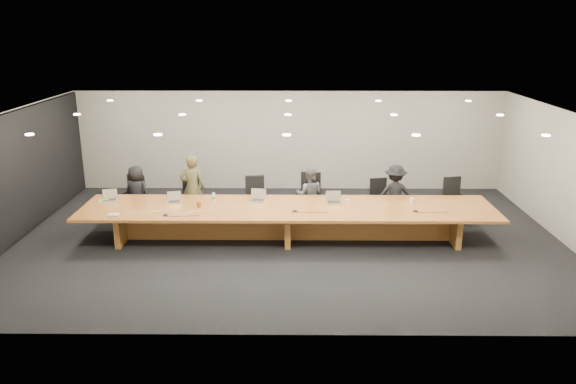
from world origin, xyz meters
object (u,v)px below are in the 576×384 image
Objects in this scene: laptop_b at (174,197)px; laptop_d at (334,197)px; laptop_c at (257,195)px; paper_cup_far at (412,200)px; mic_left at (165,215)px; chair_mid_left at (255,199)px; person_b at (193,188)px; mic_center at (295,211)px; chair_far_left at (133,197)px; chair_far_right at (455,199)px; chair_left at (188,200)px; paper_cup_near at (347,202)px; amber_mug at (199,205)px; person_a at (137,193)px; chair_right at (381,199)px; person_c at (310,195)px; laptop_a at (110,195)px; person_d at (395,194)px; chair_mid_right at (309,196)px; water_bottle at (214,198)px; av_box at (113,215)px; mic_right at (416,211)px; conference_table at (288,217)px.

laptop_b is 3.57m from laptop_d.
laptop_c reaches higher than laptop_b.
paper_cup_far is (5.32, 0.05, -0.07)m from laptop_b.
chair_mid_left is at bearing 45.99° from mic_left.
person_b is 3.44m from laptop_d.
person_b is at bearing 170.52° from paper_cup_far.
mic_center is (2.70, -0.62, -0.10)m from laptop_b.
laptop_c is (3.10, -0.92, 0.34)m from chair_far_left.
chair_far_right is at bearing 18.68° from laptop_c.
mic_center is (2.57, -1.60, 0.26)m from chair_left.
paper_cup_near is at bearing -175.25° from paper_cup_far.
chair_left is at bearing 110.24° from amber_mug.
chair_far_right reaches higher than laptop_b.
person_a is at bearing -168.09° from chair_left.
person_c is (-1.73, -0.14, 0.16)m from chair_right.
laptop_a is 5.05m from laptop_d.
chair_far_left is 0.76× the size of person_d.
laptop_c is 3.00× the size of amber_mug.
chair_far_left is 4.93m from laptop_d.
laptop_d is (0.52, -0.91, 0.21)m from person_c.
chair_mid_right reaches higher than mic_left.
person_a is 2.16m from amber_mug.
chair_mid_right is at bearing 7.77° from laptop_b.
chair_far_left reaches higher than paper_cup_far.
laptop_c is at bearing 178.99° from paper_cup_far.
person_c is 6.14× the size of water_bottle.
person_d reaches higher than chair_mid_right.
chair_far_left is 8.15× the size of mic_center.
av_box is (-7.64, -1.89, 0.24)m from chair_far_right.
chair_right is 8.13× the size of mic_left.
laptop_c reaches higher than paper_cup_far.
av_box is (-4.65, -0.90, -0.11)m from laptop_d.
laptop_a is 1.11m from av_box.
person_a is (-1.23, -0.01, 0.17)m from chair_left.
chair_mid_right is 3.52m from chair_far_right.
chair_right is at bearing -32.35° from person_d.
av_box is (-5.87, -1.95, 0.26)m from chair_right.
chair_mid_left is at bearing -163.07° from person_a.
chair_right is at bearing 11.90° from chair_mid_right.
chair_far_left is 6.32m from person_d.
mic_center is at bearing 175.24° from person_a.
paper_cup_near is (0.30, -0.06, -0.08)m from laptop_d.
laptop_d is at bearing -174.87° from chair_far_right.
mic_right is at bearing -24.37° from chair_mid_right.
chair_far_right is at bearing 15.02° from av_box.
av_box is (-6.40, -0.97, -0.03)m from paper_cup_far.
person_b reaches higher than mic_right.
laptop_b reaches higher than paper_cup_near.
chair_far_right is at bearing -171.92° from person_c.
conference_table is 6.36× the size of person_d.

